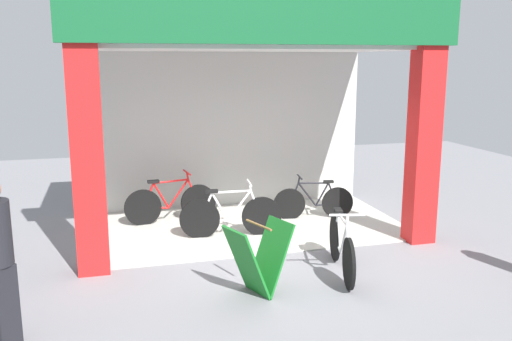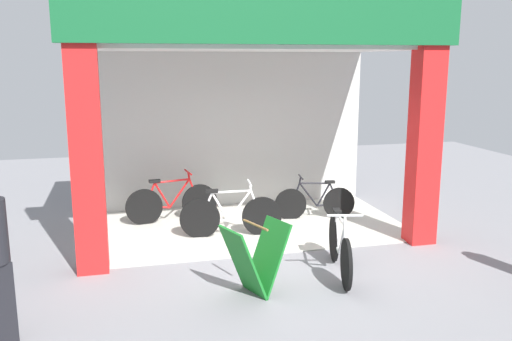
% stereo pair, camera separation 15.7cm
% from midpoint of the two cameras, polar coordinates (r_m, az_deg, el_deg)
% --- Properties ---
extents(ground_plane, '(18.90, 18.90, 0.00)m').
position_cam_midpoint_polar(ground_plane, '(8.29, 1.81, -8.82)').
color(ground_plane, gray).
rests_on(ground_plane, ground).
extents(shop_facade, '(5.65, 3.27, 3.84)m').
position_cam_midpoint_polar(shop_facade, '(9.28, -0.70, 6.42)').
color(shop_facade, beige).
rests_on(shop_facade, ground).
extents(bicycle_inside_0, '(1.68, 0.46, 0.93)m').
position_cam_midpoint_polar(bicycle_inside_0, '(8.99, -2.16, -4.70)').
color(bicycle_inside_0, black).
rests_on(bicycle_inside_0, ground).
extents(bicycle_inside_1, '(1.47, 0.40, 0.81)m').
position_cam_midpoint_polar(bicycle_inside_1, '(10.05, 6.65, -3.28)').
color(bicycle_inside_1, black).
rests_on(bicycle_inside_1, ground).
extents(bicycle_inside_2, '(1.66, 0.46, 0.91)m').
position_cam_midpoint_polar(bicycle_inside_2, '(9.89, -8.32, -3.32)').
color(bicycle_inside_2, black).
rests_on(bicycle_inside_2, ground).
extents(bicycle_parked_0, '(0.52, 1.66, 0.93)m').
position_cam_midpoint_polar(bicycle_parked_0, '(7.59, 9.33, -7.94)').
color(bicycle_parked_0, black).
rests_on(bicycle_parked_0, ground).
extents(sandwich_board_sign, '(0.89, 0.74, 0.92)m').
position_cam_midpoint_polar(sandwich_board_sign, '(6.85, 0.60, -9.24)').
color(sandwich_board_sign, '#197226').
rests_on(sandwich_board_sign, ground).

